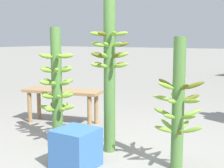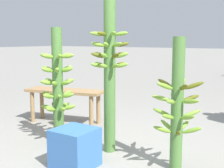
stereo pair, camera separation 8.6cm
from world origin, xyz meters
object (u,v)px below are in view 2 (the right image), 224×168
(banana_stalk_left, at_px, (58,85))
(market_bench, at_px, (65,96))
(banana_stalk_right, at_px, (177,105))
(produce_crate, at_px, (75,148))
(banana_stalk_center, at_px, (110,70))

(banana_stalk_left, bearing_deg, market_bench, 127.53)
(banana_stalk_left, xyz_separation_m, banana_stalk_right, (1.46, 0.04, -0.08))
(banana_stalk_right, bearing_deg, market_bench, 161.46)
(banana_stalk_left, relative_size, market_bench, 1.12)
(produce_crate, bearing_deg, banana_stalk_right, 29.53)
(banana_stalk_left, height_order, banana_stalk_right, banana_stalk_left)
(banana_stalk_left, distance_m, market_bench, 0.95)
(banana_stalk_center, height_order, banana_stalk_right, banana_stalk_center)
(banana_stalk_right, xyz_separation_m, produce_crate, (-0.84, -0.47, -0.43))
(banana_stalk_center, bearing_deg, market_bench, 153.33)
(banana_stalk_center, height_order, market_bench, banana_stalk_center)
(banana_stalk_center, bearing_deg, banana_stalk_right, -4.78)
(banana_stalk_center, distance_m, market_bench, 1.44)
(banana_stalk_right, relative_size, market_bench, 1.03)
(banana_stalk_center, distance_m, banana_stalk_right, 0.85)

